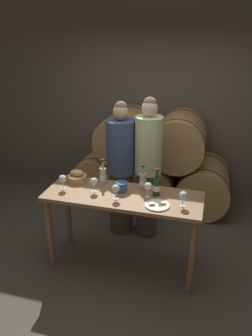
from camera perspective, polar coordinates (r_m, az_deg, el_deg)
The scene contains 17 objects.
ground_plane at distance 3.89m, azimuth -0.48°, elevation -16.44°, with size 10.00×10.00×0.00m, color #4C473F.
stone_wall_back at distance 5.14m, azimuth 6.02°, elevation 13.15°, with size 10.00×0.12×3.20m.
barrel_stack at distance 4.87m, azimuth 4.44°, elevation 0.81°, with size 2.31×0.88×1.42m.
tasting_table at distance 3.46m, azimuth -0.52°, elevation -6.69°, with size 1.64×0.59×0.90m.
person_left at distance 4.05m, azimuth -0.87°, elevation -0.27°, with size 0.35×0.35×1.72m.
person_right at distance 3.96m, azimuth 3.85°, elevation -0.19°, with size 0.32×0.32×1.78m.
wine_bottle_red at distance 3.35m, azimuth 5.35°, elevation -3.17°, with size 0.07×0.07×0.30m.
wine_bottle_white at distance 3.58m, azimuth -4.02°, elevation -1.36°, with size 0.07×0.07×0.29m.
wine_bottle_rose at distance 3.46m, azimuth 2.94°, elevation -2.33°, with size 0.07×0.07×0.28m.
blue_crock at distance 3.43m, azimuth -0.80°, elevation -3.21°, with size 0.13×0.13×0.11m.
bread_basket at distance 3.70m, azimuth -8.52°, elevation -1.53°, with size 0.22×0.22×0.14m.
cheese_plate at distance 3.20m, azimuth 5.46°, elevation -6.42°, with size 0.24×0.24×0.04m.
wine_glass_far_left at distance 3.52m, azimuth -11.01°, elevation -1.88°, with size 0.08×0.08×0.16m.
wine_glass_left at distance 3.42m, azimuth -5.62°, elevation -2.38°, with size 0.08×0.08×0.16m.
wine_glass_center at distance 3.26m, azimuth -1.82°, elevation -3.62°, with size 0.08×0.08×0.16m.
wine_glass_right at distance 3.30m, azimuth 3.87°, elevation -3.24°, with size 0.08×0.08×0.16m.
wine_glass_far_right at distance 3.17m, azimuth 9.94°, elevation -4.75°, with size 0.08×0.08×0.16m.
Camera 1 is at (0.82, -2.89, 2.48)m, focal length 35.00 mm.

